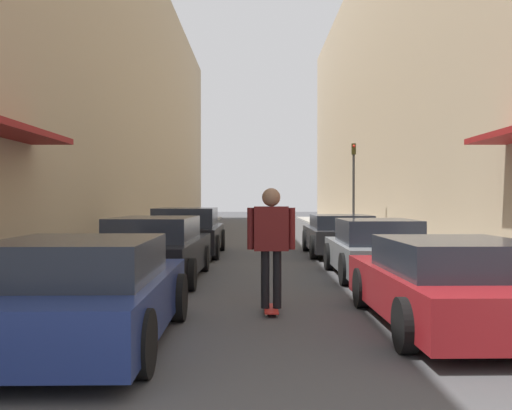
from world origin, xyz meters
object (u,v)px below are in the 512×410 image
parked_car_right_2 (339,235)px  parked_car_left_0 (81,293)px  parked_car_right_0 (450,284)px  skateboarder (270,236)px  traffic_light (353,180)px  parked_car_right_1 (375,249)px  parked_car_left_2 (186,232)px  parked_car_left_1 (155,250)px

parked_car_right_2 → parked_car_left_0: bearing=-113.3°
parked_car_left_0 → parked_car_right_2: size_ratio=1.02×
parked_car_right_0 → skateboarder: size_ratio=2.30×
traffic_light → parked_car_right_1: bearing=-97.3°
parked_car_left_2 → traffic_light: size_ratio=1.18×
parked_car_left_0 → parked_car_left_2: 10.49m
parked_car_left_0 → parked_car_left_1: (-0.06, 5.21, 0.03)m
parked_car_left_1 → parked_car_right_2: bearing=49.1°
parked_car_left_0 → parked_car_right_0: bearing=11.4°
parked_car_right_1 → parked_car_right_2: bearing=90.6°
parked_car_right_1 → parked_car_left_0: bearing=-128.8°
skateboarder → traffic_light: size_ratio=0.48×
parked_car_left_2 → traffic_light: traffic_light is taller
parked_car_left_2 → parked_car_right_2: bearing=-0.0°
parked_car_right_1 → parked_car_left_1: bearing=-174.4°
parked_car_left_0 → traffic_light: (5.97, 16.65, 1.85)m
parked_car_left_2 → parked_car_right_1: parked_car_left_2 is taller
parked_car_right_1 → skateboarder: bearing=-121.4°
parked_car_right_0 → parked_car_right_2: size_ratio=1.07×
parked_car_left_0 → traffic_light: traffic_light is taller
parked_car_left_2 → traffic_light: bearing=45.6°
parked_car_left_1 → skateboarder: skateboarder is taller
skateboarder → parked_car_left_2: bearing=104.8°
skateboarder → traffic_light: bearing=75.8°
parked_car_right_1 → parked_car_right_2: parked_car_right_1 is taller
parked_car_left_2 → parked_car_left_1: bearing=-90.0°
parked_car_right_2 → skateboarder: bearing=-104.8°
parked_car_left_0 → parked_car_left_2: bearing=90.4°
parked_car_right_1 → skateboarder: 4.52m
parked_car_right_1 → skateboarder: skateboarder is taller
parked_car_right_1 → skateboarder: (-2.34, -3.83, 0.54)m
parked_car_right_2 → parked_car_right_0: bearing=-89.8°
skateboarder → parked_car_left_1: bearing=124.1°
parked_car_right_0 → parked_car_right_1: bearing=89.8°
traffic_light → parked_car_left_2: bearing=-134.4°
parked_car_left_2 → traffic_light: 8.80m
parked_car_left_0 → parked_car_left_2: parked_car_left_2 is taller
parked_car_left_0 → parked_car_right_1: size_ratio=1.03×
parked_car_right_0 → skateboarder: bearing=158.3°
parked_car_left_0 → parked_car_left_2: size_ratio=0.90×
parked_car_right_1 → parked_car_right_2: size_ratio=0.99×
parked_car_right_0 → traffic_light: traffic_light is taller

